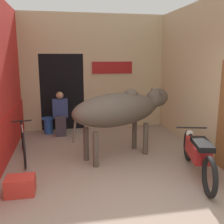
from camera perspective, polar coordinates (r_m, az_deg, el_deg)
ground_plane at (r=3.89m, az=4.70°, el=-20.55°), size 30.00×30.00×0.00m
wall_back_with_doorway at (r=7.88m, az=-7.09°, el=6.83°), size 4.10×0.93×3.27m
wall_right_with_door at (r=6.12m, az=19.24°, el=6.86°), size 0.22×4.39×3.27m
cow at (r=5.41m, az=2.09°, el=0.63°), size 2.40×1.42×1.43m
motorcycle_near at (r=4.90m, az=18.18°, el=-8.42°), size 0.71×2.01×0.75m
bicycle at (r=5.76m, az=-18.79°, el=-6.12°), size 0.46×1.74×0.71m
shopkeeper_seated at (r=7.13m, az=-11.16°, el=-0.16°), size 0.40×0.33×1.17m
plastic_stool at (r=7.44m, az=-13.70°, el=-2.77°), size 0.34×0.34×0.44m
crate at (r=4.42m, az=-19.32°, el=-14.89°), size 0.44×0.32×0.28m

